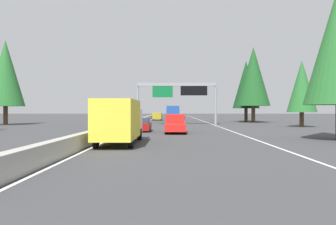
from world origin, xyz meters
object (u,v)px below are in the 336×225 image
object	(u,v)px
conifer_right_far	(246,85)
conifer_left_near	(5,73)
oncoming_near	(104,124)
conifer_right_mid	(253,77)
sedan_near_center	(142,125)
conifer_right_near	(302,86)
box_truck_distant_b	(120,120)
pickup_far_right	(175,124)
sign_gantry_overhead	(178,91)
sedan_far_center	(159,116)
minivan_distant_a	(157,116)
bus_far_left	(173,113)

from	to	relation	value
conifer_right_far	conifer_left_near	world-z (taller)	conifer_left_near
oncoming_near	conifer_right_mid	world-z (taller)	conifer_right_mid
sedan_near_center	oncoming_near	bearing A→B (deg)	49.67
sedan_near_center	conifer_right_near	size ratio (longest dim) A/B	0.48
box_truck_distant_b	pickup_far_right	xyz separation A→B (m)	(11.84, -3.84, -0.70)
sign_gantry_overhead	box_truck_distant_b	bearing A→B (deg)	172.17
sign_gantry_overhead	pickup_far_right	size ratio (longest dim) A/B	2.26
sedan_far_center	oncoming_near	world-z (taller)	same
minivan_distant_a	conifer_right_mid	world-z (taller)	conifer_right_mid
pickup_far_right	oncoming_near	xyz separation A→B (m)	(6.38, 8.42, -0.23)
conifer_right_near	conifer_right_mid	distance (m)	17.42
sign_gantry_overhead	sedan_far_center	distance (m)	38.32
box_truck_distant_b	conifer_right_mid	size ratio (longest dim) A/B	0.61
conifer_right_near	conifer_right_far	xyz separation A→B (m)	(21.97, 3.01, 1.76)
sign_gantry_overhead	sedan_near_center	xyz separation A→B (m)	(-18.27, 4.13, -4.56)
minivan_distant_a	bus_far_left	xyz separation A→B (m)	(-5.43, -3.50, 0.77)
box_truck_distant_b	conifer_right_near	distance (m)	32.77
conifer_right_far	sedan_near_center	bearing A→B (deg)	151.29
conifer_right_far	minivan_distant_a	bearing A→B (deg)	62.31
sign_gantry_overhead	conifer_right_mid	xyz separation A→B (m)	(9.32, -14.01, 3.19)
box_truck_distant_b	bus_far_left	distance (m)	50.80
minivan_distant_a	pickup_far_right	distance (m)	44.40
box_truck_distant_b	conifer_left_near	bearing A→B (deg)	35.65
bus_far_left	pickup_far_right	bearing A→B (deg)	-179.81
sedan_far_center	conifer_right_mid	distance (m)	34.80
sign_gantry_overhead	bus_far_left	world-z (taller)	sign_gantry_overhead
pickup_far_right	oncoming_near	world-z (taller)	pickup_far_right
minivan_distant_a	bus_far_left	size ratio (longest dim) A/B	0.43
sedan_far_center	conifer_right_near	world-z (taller)	conifer_right_near
bus_far_left	oncoming_near	xyz separation A→B (m)	(-32.44, 8.29, -1.03)
conifer_left_near	sedan_far_center	bearing A→B (deg)	-29.79
sedan_far_center	bus_far_left	size ratio (longest dim) A/B	0.38
pickup_far_right	oncoming_near	distance (m)	10.57
minivan_distant_a	sedan_far_center	distance (m)	14.03
pickup_far_right	conifer_left_near	distance (m)	33.27
sedan_near_center	conifer_right_mid	size ratio (longest dim) A/B	0.32
sedan_near_center	sign_gantry_overhead	bearing A→B (deg)	-12.75
sign_gantry_overhead	bus_far_left	distance (m)	18.68
sign_gantry_overhead	minivan_distant_a	world-z (taller)	sign_gantry_overhead
pickup_far_right	conifer_right_far	world-z (taller)	conifer_right_far
box_truck_distant_b	conifer_right_mid	xyz separation A→B (m)	(41.66, -18.46, 6.82)
oncoming_near	sedan_far_center	bearing A→B (deg)	174.95
sign_gantry_overhead	sedan_far_center	xyz separation A→B (m)	(37.78, 4.45, -4.56)
sign_gantry_overhead	conifer_right_near	size ratio (longest dim) A/B	1.40
oncoming_near	bus_far_left	bearing A→B (deg)	165.66
conifer_right_mid	pickup_far_right	bearing A→B (deg)	153.88
sign_gantry_overhead	pickup_far_right	distance (m)	20.95
minivan_distant_a	pickup_far_right	xyz separation A→B (m)	(-44.25, -3.63, -0.04)
oncoming_near	conifer_right_near	distance (m)	26.99
sedan_near_center	pickup_far_right	distance (m)	4.18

